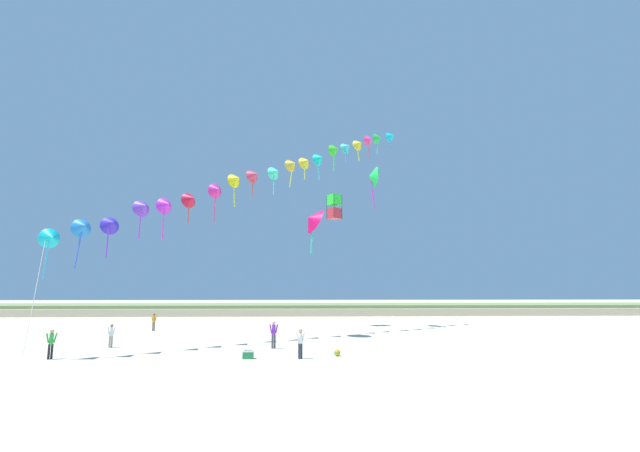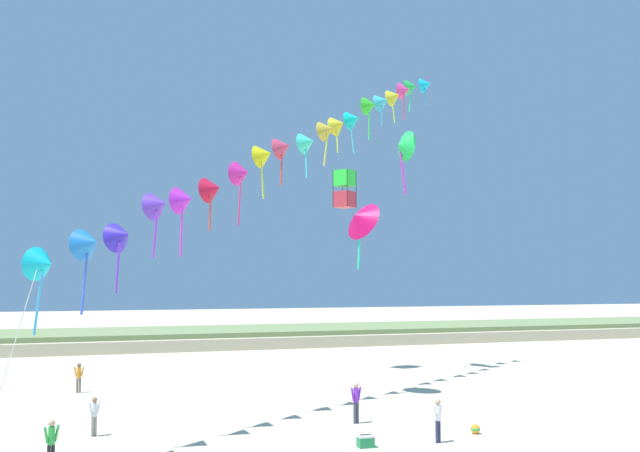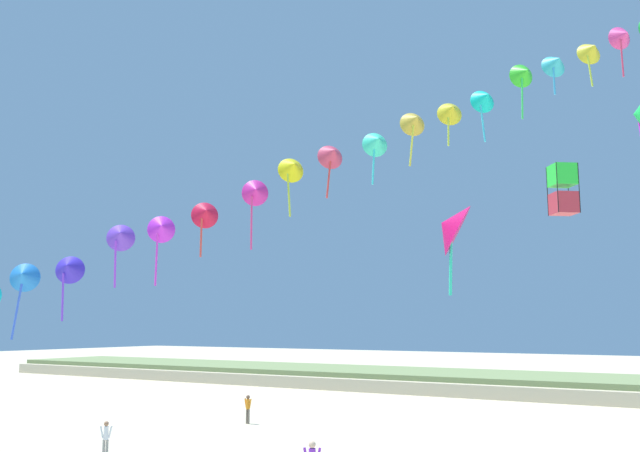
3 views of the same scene
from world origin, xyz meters
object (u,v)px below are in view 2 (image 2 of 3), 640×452
person_near_left (356,399)px  beach_ball (475,429)px  person_far_right (94,414)px  person_far_left (438,417)px  large_kite_mid_trail (403,146)px  person_mid_center (51,441)px  large_kite_low_lead (359,218)px  person_near_right (79,376)px  beach_cooler (366,441)px  large_kite_high_solo (345,189)px

person_near_left → beach_ball: person_near_left is taller
person_near_left → person_far_right: (-10.46, 0.81, -0.13)m
person_far_left → large_kite_mid_trail: 24.67m
person_mid_center → large_kite_low_lead: 19.23m
person_far_right → person_near_right: bearing=95.2°
person_far_left → large_kite_low_lead: 13.29m
large_kite_low_lead → beach_ball: 13.15m
large_kite_mid_trail → person_mid_center: bearing=-138.2°
beach_cooler → large_kite_low_lead: bearing=70.4°
person_near_right → large_kite_high_solo: size_ratio=0.61×
person_near_left → large_kite_mid_trail: (8.93, 14.75, 14.15)m
beach_cooler → person_near_right: bearing=123.6°
beach_cooler → large_kite_high_solo: bearing=72.6°
person_near_right → person_mid_center: 15.37m
large_kite_mid_trail → beach_cooler: bearing=-118.2°
beach_cooler → beach_ball: (4.88, 0.73, -0.03)m
person_far_left → large_kite_high_solo: (3.35, 19.77, 11.21)m
person_near_left → large_kite_mid_trail: bearing=58.8°
person_far_right → large_kite_high_solo: size_ratio=0.59×
person_mid_center → person_far_left: person_far_left is taller
person_near_left → beach_ball: (3.78, -3.19, -0.80)m
person_mid_center → person_far_left: size_ratio=0.99×
beach_ball → person_far_left: bearing=-156.8°
beach_ball → person_near_left: bearing=139.8°
large_kite_mid_trail → large_kite_high_solo: (-3.87, 0.94, -3.00)m
person_far_left → beach_ball: size_ratio=4.40×
person_far_left → beach_ball: 2.37m
person_near_right → person_far_right: bearing=-84.8°
person_near_right → beach_ball: bearing=-44.3°
person_near_left → beach_ball: 5.01m
large_kite_mid_trail → beach_ball: (-5.15, -17.94, -14.95)m
person_far_left → large_kite_high_solo: bearing=80.4°
person_near_right → large_kite_low_lead: 17.16m
person_near_right → large_kite_mid_trail: size_ratio=0.35×
large_kite_high_solo → beach_cooler: bearing=-107.4°
person_near_left → person_near_right: (-11.44, 11.67, -0.09)m
person_near_right → person_far_left: bearing=-50.1°
person_far_left → beach_cooler: person_far_left is taller
beach_cooler → beach_ball: bearing=8.5°
large_kite_mid_trail → large_kite_high_solo: bearing=166.3°
person_far_right → beach_ball: person_far_right is taller
large_kite_high_solo → large_kite_mid_trail: bearing=-13.7°
person_far_left → beach_cooler: (-2.81, 0.16, -0.71)m
person_far_right → person_far_left: bearing=-21.9°
person_mid_center → beach_cooler: bearing=-1.2°
person_near_left → large_kite_mid_trail: size_ratio=0.38×
large_kite_mid_trail → person_far_right: bearing=-144.3°
person_near_right → beach_cooler: person_near_right is taller
large_kite_high_solo → beach_ball: bearing=-93.9°
person_near_right → large_kite_low_lead: large_kite_low_lead is taller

